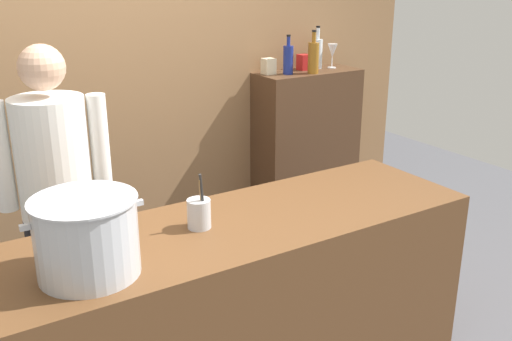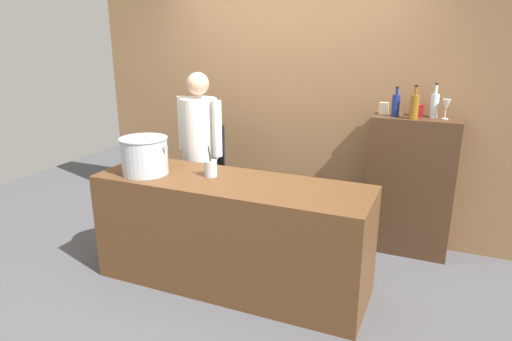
{
  "view_description": "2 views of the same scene",
  "coord_description": "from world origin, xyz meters",
  "px_view_note": "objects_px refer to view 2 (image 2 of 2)",
  "views": [
    {
      "loc": [
        -1.24,
        -2.06,
        1.98
      ],
      "look_at": [
        0.26,
        0.31,
        1.0
      ],
      "focal_mm": 40.96,
      "sensor_mm": 36.0,
      "label": 1
    },
    {
      "loc": [
        1.52,
        -3.02,
        2.04
      ],
      "look_at": [
        0.08,
        0.32,
        0.9
      ],
      "focal_mm": 31.96,
      "sensor_mm": 36.0,
      "label": 2
    }
  ],
  "objects_px": {
    "chef": "(200,146)",
    "wine_bottle_clear": "(434,105)",
    "stockpot_large": "(144,156)",
    "spice_tin_red": "(419,110)",
    "wine_bottle_amber": "(414,106)",
    "wine_glass_short": "(446,106)",
    "wine_bottle_cobalt": "(396,105)",
    "spice_tin_cream": "(384,108)",
    "utensil_crock": "(211,168)"
  },
  "relations": [
    {
      "from": "chef",
      "to": "wine_glass_short",
      "type": "relative_size",
      "value": 9.67
    },
    {
      "from": "spice_tin_cream",
      "to": "utensil_crock",
      "type": "bearing_deg",
      "value": -133.87
    },
    {
      "from": "wine_bottle_amber",
      "to": "wine_bottle_clear",
      "type": "xyz_separation_m",
      "value": [
        0.15,
        0.15,
        -0.0
      ]
    },
    {
      "from": "wine_bottle_amber",
      "to": "wine_glass_short",
      "type": "bearing_deg",
      "value": 22.7
    },
    {
      "from": "wine_bottle_cobalt",
      "to": "wine_glass_short",
      "type": "distance_m",
      "value": 0.42
    },
    {
      "from": "wine_bottle_amber",
      "to": "spice_tin_red",
      "type": "bearing_deg",
      "value": 78.26
    },
    {
      "from": "wine_bottle_clear",
      "to": "spice_tin_cream",
      "type": "xyz_separation_m",
      "value": [
        -0.43,
        -0.01,
        -0.06
      ]
    },
    {
      "from": "chef",
      "to": "wine_bottle_cobalt",
      "type": "bearing_deg",
      "value": -150.76
    },
    {
      "from": "wine_bottle_amber",
      "to": "wine_glass_short",
      "type": "height_order",
      "value": "wine_bottle_amber"
    },
    {
      "from": "wine_bottle_cobalt",
      "to": "wine_glass_short",
      "type": "xyz_separation_m",
      "value": [
        0.41,
        0.04,
        0.02
      ]
    },
    {
      "from": "stockpot_large",
      "to": "wine_bottle_clear",
      "type": "relative_size",
      "value": 1.5
    },
    {
      "from": "chef",
      "to": "wine_bottle_amber",
      "type": "bearing_deg",
      "value": -154.02
    },
    {
      "from": "stockpot_large",
      "to": "wine_glass_short",
      "type": "distance_m",
      "value": 2.59
    },
    {
      "from": "stockpot_large",
      "to": "spice_tin_red",
      "type": "distance_m",
      "value": 2.42
    },
    {
      "from": "chef",
      "to": "wine_bottle_cobalt",
      "type": "distance_m",
      "value": 1.84
    },
    {
      "from": "wine_bottle_clear",
      "to": "spice_tin_red",
      "type": "xyz_separation_m",
      "value": [
        -0.12,
        -0.01,
        -0.06
      ]
    },
    {
      "from": "utensil_crock",
      "to": "wine_glass_short",
      "type": "distance_m",
      "value": 2.09
    },
    {
      "from": "wine_glass_short",
      "to": "spice_tin_cream",
      "type": "distance_m",
      "value": 0.53
    },
    {
      "from": "spice_tin_cream",
      "to": "chef",
      "type": "bearing_deg",
      "value": -160.05
    },
    {
      "from": "stockpot_large",
      "to": "wine_glass_short",
      "type": "relative_size",
      "value": 2.6
    },
    {
      "from": "chef",
      "to": "utensil_crock",
      "type": "xyz_separation_m",
      "value": [
        0.45,
        -0.62,
        0.0
      ]
    },
    {
      "from": "stockpot_large",
      "to": "spice_tin_cream",
      "type": "distance_m",
      "value": 2.17
    },
    {
      "from": "wine_bottle_amber",
      "to": "wine_glass_short",
      "type": "xyz_separation_m",
      "value": [
        0.25,
        0.11,
        0.01
      ]
    },
    {
      "from": "stockpot_large",
      "to": "spice_tin_cream",
      "type": "height_order",
      "value": "spice_tin_cream"
    },
    {
      "from": "wine_bottle_cobalt",
      "to": "wine_bottle_amber",
      "type": "height_order",
      "value": "wine_bottle_amber"
    },
    {
      "from": "wine_bottle_cobalt",
      "to": "wine_bottle_clear",
      "type": "distance_m",
      "value": 0.33
    },
    {
      "from": "wine_bottle_clear",
      "to": "spice_tin_red",
      "type": "relative_size",
      "value": 2.74
    },
    {
      "from": "chef",
      "to": "spice_tin_cream",
      "type": "bearing_deg",
      "value": -147.33
    },
    {
      "from": "wine_glass_short",
      "to": "spice_tin_cream",
      "type": "bearing_deg",
      "value": 176.21
    },
    {
      "from": "stockpot_large",
      "to": "wine_bottle_clear",
      "type": "distance_m",
      "value": 2.53
    },
    {
      "from": "wine_glass_short",
      "to": "stockpot_large",
      "type": "bearing_deg",
      "value": -149.3
    },
    {
      "from": "spice_tin_cream",
      "to": "spice_tin_red",
      "type": "relative_size",
      "value": 0.97
    },
    {
      "from": "wine_glass_short",
      "to": "spice_tin_red",
      "type": "distance_m",
      "value": 0.23
    },
    {
      "from": "chef",
      "to": "utensil_crock",
      "type": "relative_size",
      "value": 6.5
    },
    {
      "from": "wine_bottle_cobalt",
      "to": "wine_glass_short",
      "type": "bearing_deg",
      "value": 5.41
    },
    {
      "from": "chef",
      "to": "wine_glass_short",
      "type": "height_order",
      "value": "chef"
    },
    {
      "from": "spice_tin_red",
      "to": "chef",
      "type": "bearing_deg",
      "value": -162.84
    },
    {
      "from": "wine_bottle_clear",
      "to": "spice_tin_cream",
      "type": "relative_size",
      "value": 2.81
    },
    {
      "from": "utensil_crock",
      "to": "spice_tin_red",
      "type": "height_order",
      "value": "spice_tin_red"
    },
    {
      "from": "utensil_crock",
      "to": "wine_bottle_cobalt",
      "type": "xyz_separation_m",
      "value": [
        1.26,
        1.12,
        0.42
      ]
    },
    {
      "from": "wine_bottle_amber",
      "to": "spice_tin_cream",
      "type": "height_order",
      "value": "wine_bottle_amber"
    },
    {
      "from": "stockpot_large",
      "to": "utensil_crock",
      "type": "distance_m",
      "value": 0.56
    },
    {
      "from": "utensil_crock",
      "to": "wine_bottle_amber",
      "type": "relative_size",
      "value": 0.88
    },
    {
      "from": "stockpot_large",
      "to": "spice_tin_cream",
      "type": "relative_size",
      "value": 4.21
    },
    {
      "from": "stockpot_large",
      "to": "utensil_crock",
      "type": "height_order",
      "value": "stockpot_large"
    },
    {
      "from": "wine_bottle_amber",
      "to": "stockpot_large",
      "type": "bearing_deg",
      "value": -148.35
    },
    {
      "from": "utensil_crock",
      "to": "stockpot_large",
      "type": "bearing_deg",
      "value": -164.63
    },
    {
      "from": "chef",
      "to": "wine_bottle_clear",
      "type": "relative_size",
      "value": 5.58
    },
    {
      "from": "wine_bottle_clear",
      "to": "wine_bottle_amber",
      "type": "bearing_deg",
      "value": -134.86
    },
    {
      "from": "chef",
      "to": "wine_bottle_amber",
      "type": "height_order",
      "value": "chef"
    }
  ]
}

